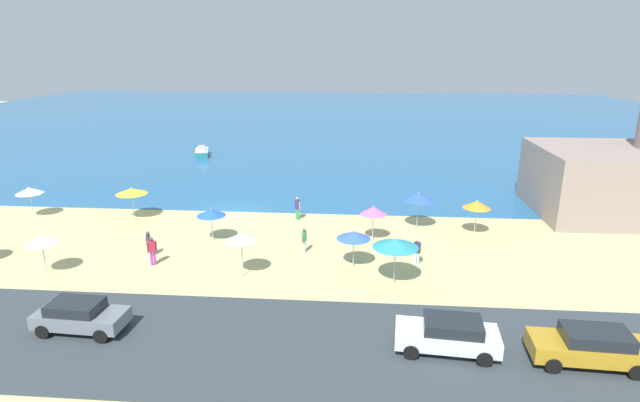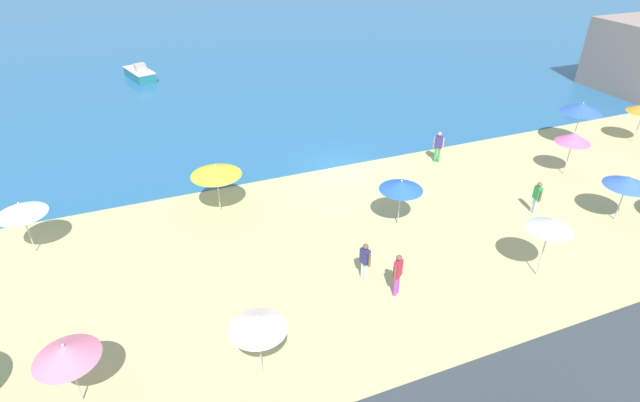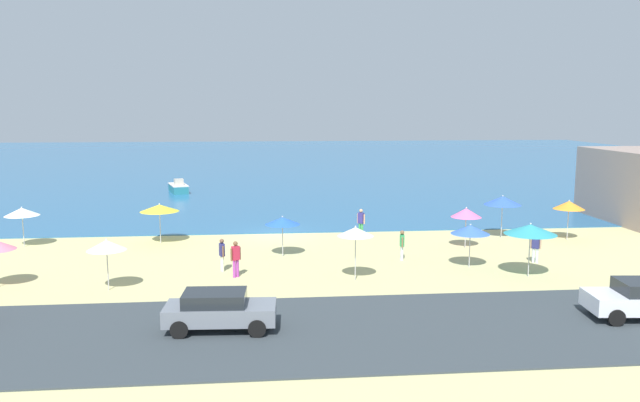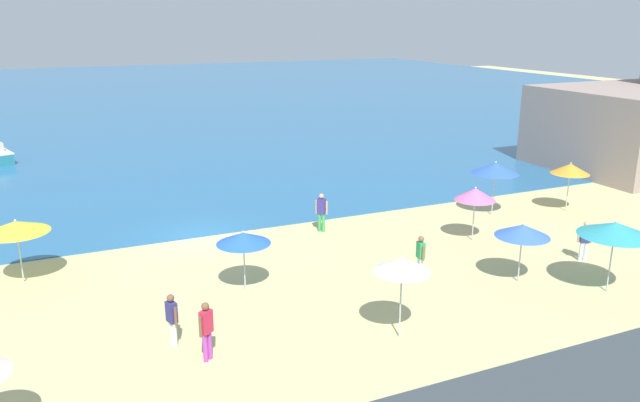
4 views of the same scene
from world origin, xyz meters
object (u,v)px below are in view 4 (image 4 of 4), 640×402
beach_umbrella_5 (570,169)px  bather_3 (585,239)px  beach_umbrella_6 (523,231)px  beach_umbrella_10 (615,229)px  beach_umbrella_1 (402,265)px  bather_1 (420,254)px  beach_umbrella_2 (16,227)px  beach_umbrella_11 (495,168)px  bather_4 (172,317)px  beach_umbrella_9 (475,194)px  bather_2 (321,210)px  bather_0 (206,328)px  beach_umbrella_7 (243,238)px

beach_umbrella_5 → bather_3: beach_umbrella_5 is taller
beach_umbrella_6 → beach_umbrella_10: beach_umbrella_10 is taller
beach_umbrella_5 → beach_umbrella_6: beach_umbrella_5 is taller
beach_umbrella_1 → beach_umbrella_10: beach_umbrella_10 is taller
beach_umbrella_5 → bather_1: beach_umbrella_5 is taller
beach_umbrella_2 → beach_umbrella_11: (21.04, -0.41, 0.21)m
beach_umbrella_10 → bather_1: bearing=144.5°
beach_umbrella_11 → bather_4: 18.22m
beach_umbrella_2 → bather_4: beach_umbrella_2 is taller
beach_umbrella_9 → bather_2: (-5.52, 3.76, -1.08)m
beach_umbrella_6 → beach_umbrella_9: (1.23, 4.32, 0.11)m
beach_umbrella_2 → bather_0: size_ratio=1.37×
bather_0 → bather_2: bather_2 is taller
beach_umbrella_2 → bather_1: bearing=-22.3°
beach_umbrella_5 → beach_umbrella_11: 3.95m
beach_umbrella_1 → bather_4: bearing=160.5°
bather_1 → bather_3: (6.83, -1.28, 0.02)m
beach_umbrella_9 → bather_3: (2.52, -3.77, -1.16)m
beach_umbrella_5 → beach_umbrella_10: bearing=-127.0°
beach_umbrella_6 → bather_0: beach_umbrella_6 is taller
beach_umbrella_7 → beach_umbrella_11: size_ratio=0.83×
beach_umbrella_5 → bather_0: bearing=-161.6°
beach_umbrella_9 → bather_1: beach_umbrella_9 is taller
beach_umbrella_1 → beach_umbrella_9: size_ratio=1.09×
beach_umbrella_2 → beach_umbrella_7: beach_umbrella_2 is taller
beach_umbrella_6 → beach_umbrella_11: size_ratio=0.84×
beach_umbrella_1 → beach_umbrella_10: bearing=-1.2°
beach_umbrella_7 → bather_1: beach_umbrella_7 is taller
beach_umbrella_1 → beach_umbrella_5: size_ratio=1.05×
beach_umbrella_10 → bather_2: beach_umbrella_10 is taller
beach_umbrella_9 → beach_umbrella_11: bearing=39.5°
beach_umbrella_7 → beach_umbrella_11: (13.83, 3.59, 0.39)m
bather_4 → beach_umbrella_11: bearing=21.0°
beach_umbrella_2 → beach_umbrella_7: bearing=-29.0°
beach_umbrella_2 → beach_umbrella_6: (16.61, -7.36, -0.17)m
beach_umbrella_1 → bather_2: 10.15m
bather_2 → bather_4: bather_2 is taller
bather_4 → bather_0: bearing=-58.7°
beach_umbrella_10 → bather_3: size_ratio=1.60×
beach_umbrella_6 → beach_umbrella_11: 8.25m
beach_umbrella_5 → bather_4: size_ratio=1.51×
beach_umbrella_5 → bather_4: beach_umbrella_5 is taller
beach_umbrella_1 → bather_3: (9.91, 2.36, -1.42)m
beach_umbrella_6 → bather_0: size_ratio=1.28×
beach_umbrella_11 → bather_0: (-16.23, -7.70, -1.36)m
beach_umbrella_7 → bather_1: (6.32, -1.53, -1.06)m
beach_umbrella_1 → beach_umbrella_5: bearing=28.3°
beach_umbrella_2 → bather_0: bearing=-59.3°
beach_umbrella_7 → bather_2: bearing=42.7°
beach_umbrella_5 → bather_2: bearing=170.3°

